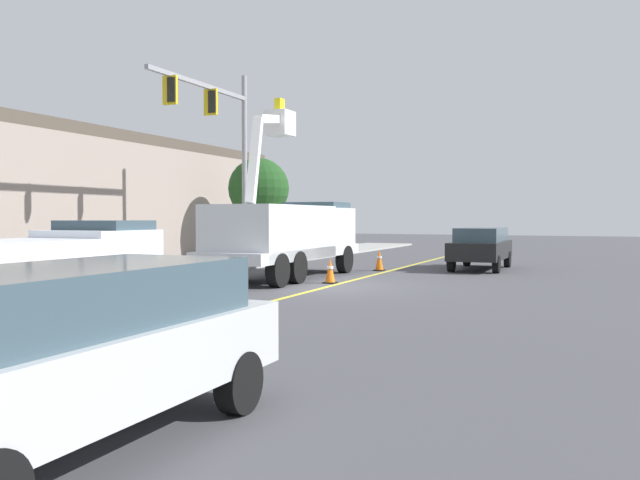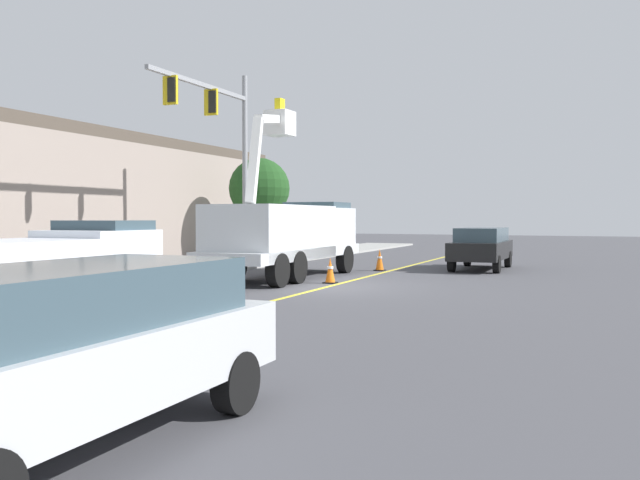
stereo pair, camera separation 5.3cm
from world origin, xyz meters
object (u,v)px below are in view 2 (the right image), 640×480
(trailing_sedan, at_px, (66,344))
(utility_bucket_truck, at_px, (287,232))
(service_pickup_truck, at_px, (54,268))
(traffic_cone_mid_rear, at_px, (330,271))
(traffic_signal_mast, at_px, (222,133))
(traffic_cone_mid_front, at_px, (227,294))
(passing_minivan, at_px, (481,245))
(traffic_cone_trailing, at_px, (380,260))
(traffic_cone_leading, at_px, (3,330))

(trailing_sedan, bearing_deg, utility_bucket_truck, 20.60)
(service_pickup_truck, bearing_deg, traffic_cone_mid_rear, -11.05)
(utility_bucket_truck, distance_m, traffic_signal_mast, 5.64)
(trailing_sedan, relative_size, traffic_signal_mast, 0.60)
(trailing_sedan, height_order, traffic_cone_mid_front, trailing_sedan)
(utility_bucket_truck, relative_size, passing_minivan, 1.70)
(traffic_cone_mid_front, bearing_deg, passing_minivan, -12.28)
(traffic_cone_trailing, bearing_deg, service_pickup_truck, 173.57)
(service_pickup_truck, xyz_separation_m, traffic_cone_mid_rear, (9.58, -1.87, -0.72))
(service_pickup_truck, height_order, traffic_cone_mid_rear, service_pickup_truck)
(utility_bucket_truck, xyz_separation_m, traffic_cone_mid_rear, (-1.12, -2.14, -1.20))
(passing_minivan, relative_size, traffic_cone_leading, 5.83)
(traffic_cone_mid_rear, xyz_separation_m, traffic_cone_trailing, (5.32, 0.19, 0.02))
(traffic_cone_leading, bearing_deg, traffic_signal_mast, 21.06)
(service_pickup_truck, relative_size, traffic_cone_leading, 6.80)
(service_pickup_truck, xyz_separation_m, traffic_signal_mast, (12.41, 4.05, 4.31))
(traffic_cone_mid_rear, distance_m, traffic_signal_mast, 8.27)
(traffic_cone_mid_front, bearing_deg, traffic_signal_mast, 33.49)
(traffic_signal_mast, bearing_deg, passing_minivan, -62.12)
(utility_bucket_truck, distance_m, traffic_cone_mid_rear, 2.70)
(utility_bucket_truck, bearing_deg, traffic_cone_trailing, -24.96)
(service_pickup_truck, bearing_deg, traffic_cone_trailing, -6.43)
(passing_minivan, distance_m, traffic_cone_mid_rear, 8.44)
(passing_minivan, bearing_deg, service_pickup_truck, 163.27)
(traffic_cone_trailing, relative_size, traffic_signal_mast, 0.11)
(passing_minivan, bearing_deg, traffic_cone_mid_rear, 156.68)
(utility_bucket_truck, bearing_deg, traffic_cone_leading, -171.35)
(utility_bucket_truck, bearing_deg, traffic_cone_mid_rear, -117.67)
(traffic_cone_leading, height_order, traffic_cone_mid_front, traffic_cone_leading)
(traffic_cone_leading, xyz_separation_m, traffic_cone_mid_rear, (12.26, -0.11, -0.01))
(utility_bucket_truck, distance_m, trailing_sedan, 17.13)
(traffic_cone_mid_rear, bearing_deg, trailing_sedan, -165.41)
(utility_bucket_truck, height_order, passing_minivan, utility_bucket_truck)
(traffic_cone_mid_front, distance_m, traffic_signal_mast, 12.26)
(service_pickup_truck, relative_size, trailing_sedan, 1.17)
(traffic_cone_mid_rear, height_order, traffic_signal_mast, traffic_signal_mast)
(passing_minivan, xyz_separation_m, traffic_cone_trailing, (-2.41, 3.52, -0.55))
(utility_bucket_truck, height_order, traffic_cone_leading, utility_bucket_truck)
(service_pickup_truck, bearing_deg, trailing_sedan, -132.78)
(traffic_cone_mid_rear, bearing_deg, traffic_cone_mid_front, -177.88)
(passing_minivan, xyz_separation_m, traffic_signal_mast, (-4.90, 9.25, 4.45))
(trailing_sedan, bearing_deg, traffic_cone_trailing, 11.37)
(traffic_cone_mid_rear, relative_size, traffic_cone_trailing, 0.95)
(traffic_cone_leading, height_order, traffic_cone_trailing, traffic_cone_trailing)
(service_pickup_truck, distance_m, traffic_cone_leading, 3.29)
(traffic_signal_mast, bearing_deg, trailing_sedan, -151.07)
(traffic_cone_mid_rear, bearing_deg, passing_minivan, -23.32)
(passing_minivan, height_order, traffic_cone_mid_rear, passing_minivan)
(utility_bucket_truck, xyz_separation_m, passing_minivan, (6.61, -5.48, -0.63))
(utility_bucket_truck, relative_size, trailing_sedan, 1.70)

